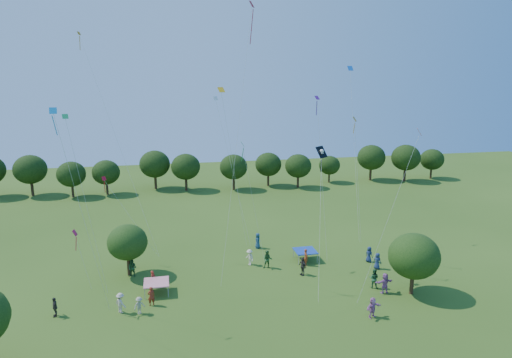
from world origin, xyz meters
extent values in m
cylinder|color=#422B19|center=(-10.97, 22.26, 0.89)|extent=(0.37, 0.37, 1.78)
ellipsoid|color=#234112|center=(-10.97, 22.26, 3.41)|extent=(3.83, 3.83, 3.44)
cylinder|color=#422B19|center=(14.02, 13.22, 0.85)|extent=(0.35, 0.35, 1.69)
ellipsoid|color=#234112|center=(14.02, 13.22, 3.59)|extent=(4.47, 4.47, 4.02)
cylinder|color=#422B19|center=(-28.36, 56.56, 1.08)|extent=(0.44, 0.44, 2.15)
ellipsoid|color=#1B320E|center=(-28.36, 56.56, 4.35)|extent=(5.17, 5.17, 4.65)
cylinder|color=#422B19|center=(-21.78, 54.28, 0.93)|extent=(0.38, 0.38, 1.87)
ellipsoid|color=#1B320E|center=(-21.78, 54.28, 3.77)|extent=(4.48, 4.48, 4.03)
cylinder|color=#422B19|center=(-16.56, 54.89, 0.92)|extent=(0.38, 0.38, 1.84)
ellipsoid|color=#1B320E|center=(-16.56, 54.89, 3.72)|extent=(4.42, 4.42, 3.98)
cylinder|color=#422B19|center=(-8.83, 57.29, 1.07)|extent=(0.44, 0.44, 2.14)
ellipsoid|color=#1B320E|center=(-8.83, 57.29, 4.33)|extent=(5.14, 5.14, 4.63)
cylinder|color=#422B19|center=(-3.73, 55.12, 1.01)|extent=(0.42, 0.42, 2.03)
ellipsoid|color=#1B320E|center=(-3.73, 55.12, 4.09)|extent=(4.86, 4.86, 4.37)
cylinder|color=#422B19|center=(4.25, 54.00, 0.98)|extent=(0.40, 0.40, 1.96)
ellipsoid|color=#1B320E|center=(4.25, 54.00, 3.96)|extent=(4.71, 4.71, 4.24)
cylinder|color=#422B19|center=(10.62, 55.53, 0.96)|extent=(0.39, 0.39, 1.91)
ellipsoid|color=#1B320E|center=(10.62, 55.53, 3.87)|extent=(4.59, 4.59, 4.13)
cylinder|color=#422B19|center=(15.42, 53.36, 0.94)|extent=(0.39, 0.39, 1.89)
ellipsoid|color=#1B320E|center=(15.42, 53.36, 3.82)|extent=(4.54, 4.54, 4.08)
cylinder|color=#422B19|center=(22.08, 55.90, 0.79)|extent=(0.33, 0.33, 1.58)
ellipsoid|color=#1B320E|center=(22.08, 55.90, 3.20)|extent=(3.80, 3.80, 3.42)
cylinder|color=#422B19|center=(30.27, 56.13, 1.07)|extent=(0.44, 0.44, 2.13)
ellipsoid|color=#1B320E|center=(30.27, 56.13, 4.31)|extent=(5.12, 5.12, 4.61)
cylinder|color=#422B19|center=(36.10, 54.14, 1.09)|extent=(0.45, 0.45, 2.18)
ellipsoid|color=#1B320E|center=(36.10, 54.14, 4.41)|extent=(5.24, 5.24, 4.72)
cylinder|color=#422B19|center=(42.14, 55.19, 0.91)|extent=(0.37, 0.37, 1.81)
ellipsoid|color=#1B320E|center=(42.14, 55.19, 3.66)|extent=(4.35, 4.35, 3.91)
cube|color=red|center=(-8.31, 17.83, 1.05)|extent=(2.20, 2.20, 0.08)
cylinder|color=#999999|center=(-9.31, 16.83, 0.55)|extent=(0.05, 0.05, 1.10)
cylinder|color=#999999|center=(-7.31, 16.83, 0.55)|extent=(0.05, 0.05, 1.10)
cylinder|color=#999999|center=(-9.31, 18.83, 0.55)|extent=(0.05, 0.05, 1.10)
cylinder|color=#999999|center=(-7.31, 18.83, 0.55)|extent=(0.05, 0.05, 1.10)
cube|color=#183C9D|center=(7.00, 22.38, 1.05)|extent=(2.20, 2.20, 0.08)
cylinder|color=#999999|center=(6.00, 21.38, 0.55)|extent=(0.05, 0.05, 1.10)
cylinder|color=#999999|center=(8.00, 21.38, 0.55)|extent=(0.05, 0.05, 1.10)
cylinder|color=#999999|center=(6.00, 23.38, 0.55)|extent=(0.05, 0.05, 1.10)
cylinder|color=#999999|center=(8.00, 23.38, 0.55)|extent=(0.05, 0.05, 1.10)
imported|color=navy|center=(2.78, 26.76, 0.88)|extent=(0.65, 0.95, 1.77)
imported|color=maroon|center=(-8.72, 15.65, 0.85)|extent=(0.72, 0.56, 1.70)
imported|color=#235228|center=(-10.62, 21.83, 0.88)|extent=(0.98, 0.76, 1.76)
imported|color=#A49C83|center=(-9.65, 14.40, 0.74)|extent=(1.06, 0.85, 1.48)
imported|color=#37312C|center=(5.63, 18.91, 0.91)|extent=(0.82, 1.17, 1.82)
imported|color=#A661A5|center=(11.74, 13.83, 0.94)|extent=(1.80, 0.79, 1.88)
imported|color=navy|center=(13.40, 20.62, 0.83)|extent=(0.82, 0.93, 1.66)
imported|color=#9F3B1D|center=(6.66, 21.11, 0.88)|extent=(0.48, 0.69, 1.76)
imported|color=#265933|center=(11.23, 14.97, 0.92)|extent=(1.02, 0.92, 1.83)
imported|color=beige|center=(-11.16, 14.90, 0.87)|extent=(1.14, 1.18, 1.73)
imported|color=#372F2C|center=(-16.32, 15.37, 0.82)|extent=(0.54, 1.01, 1.65)
imported|color=#AD64A0|center=(8.80, 10.12, 0.85)|extent=(1.69, 1.12, 1.71)
imported|color=navy|center=(13.45, 18.82, 0.84)|extent=(0.84, 0.93, 1.67)
imported|color=maroon|center=(-8.63, 19.13, 0.81)|extent=(0.64, 0.71, 1.61)
imported|color=#2B5A26|center=(2.65, 21.15, 0.94)|extent=(1.02, 0.72, 1.88)
imported|color=beige|center=(1.01, 22.30, 0.84)|extent=(0.95, 1.20, 1.68)
cube|color=black|center=(7.13, 18.70, 12.18)|extent=(1.32, 1.22, 1.01)
cube|color=black|center=(7.13, 18.75, 10.84)|extent=(0.09, 0.27, 1.18)
sphere|color=white|center=(7.13, 18.64, 12.28)|extent=(0.37, 0.37, 0.37)
cylinder|color=white|center=(7.13, 18.64, 12.00)|extent=(0.26, 0.51, 0.33)
cylinder|color=white|center=(7.13, 18.64, 12.00)|extent=(0.26, 0.51, 0.33)
cylinder|color=beige|center=(5.82, 14.88, 6.49)|extent=(2.63, 7.67, 10.39)
cube|color=red|center=(1.02, 20.93, 25.19)|extent=(0.61, 0.73, 0.57)
cube|color=red|center=(1.02, 20.98, 23.29)|extent=(0.24, 0.63, 2.94)
cylinder|color=beige|center=(-0.90, 18.16, 13.11)|extent=(3.86, 5.57, 23.63)
cube|color=red|center=(-13.20, 26.29, 8.90)|extent=(0.46, 0.46, 0.39)
cube|color=red|center=(-13.20, 26.34, 8.01)|extent=(0.06, 0.27, 1.22)
cylinder|color=beige|center=(-10.67, 24.79, 5.01)|extent=(5.08, 3.02, 7.43)
cube|color=#F33A0C|center=(11.58, 9.93, 14.97)|extent=(0.62, 0.73, 0.54)
cylinder|color=beige|center=(9.54, 10.10, 8.00)|extent=(4.11, 0.35, 13.41)
cube|color=orange|center=(11.60, 21.80, 14.84)|extent=(0.60, 0.67, 0.49)
cube|color=orange|center=(11.60, 21.85, 13.93)|extent=(0.11, 0.25, 1.07)
cylinder|color=beige|center=(12.57, 22.38, 7.95)|extent=(1.96, 1.18, 13.30)
cube|color=#188529|center=(-0.38, 17.98, 13.25)|extent=(0.35, 0.55, 0.45)
cube|color=#188529|center=(-0.38, 18.03, 12.31)|extent=(0.22, 0.25, 1.21)
cylinder|color=beige|center=(0.79, 18.66, 7.17)|extent=(2.36, 1.39, 11.74)
cube|color=blue|center=(13.92, 28.98, 19.86)|extent=(0.68, 0.47, 0.53)
cylinder|color=beige|center=(13.65, 26.02, 10.45)|extent=(0.55, 5.92, 18.30)
cube|color=#5B1582|center=(7.15, 20.45, 17.04)|extent=(0.57, 0.52, 0.35)
cube|color=#5B1582|center=(7.15, 20.50, 16.06)|extent=(0.13, 0.31, 1.35)
cylinder|color=beige|center=(7.63, 19.61, 9.07)|extent=(0.98, 1.71, 15.55)
cube|color=white|center=(-1.73, 26.29, 16.79)|extent=(0.49, 0.40, 0.39)
cylinder|color=beige|center=(-0.11, 25.33, 8.96)|extent=(3.24, 1.94, 15.32)
cube|color=#0D80C3|center=(-13.51, 8.58, 17.03)|extent=(0.46, 0.30, 0.37)
cube|color=#0D80C3|center=(-13.51, 8.63, 16.14)|extent=(0.21, 0.26, 1.22)
cylinder|color=beige|center=(-12.64, 10.78, 9.07)|extent=(1.76, 4.42, 15.55)
cube|color=red|center=(-14.38, 15.90, 6.82)|extent=(0.32, 0.55, 0.47)
cube|color=red|center=(-14.38, 15.95, 5.86)|extent=(0.22, 0.26, 1.25)
cylinder|color=beige|center=(-14.03, 16.46, 3.95)|extent=(0.72, 1.14, 5.31)
cube|color=orange|center=(-14.99, 29.69, 23.20)|extent=(0.36, 0.45, 0.35)
cube|color=orange|center=(-14.99, 29.74, 22.26)|extent=(0.16, 0.31, 1.36)
cylinder|color=beige|center=(-11.52, 26.43, 12.17)|extent=(6.95, 6.54, 21.74)
cube|color=#F1AB15|center=(-1.41, 24.07, 17.72)|extent=(0.78, 0.69, 0.50)
cylinder|color=beige|center=(-0.14, 24.38, 9.37)|extent=(2.56, 0.65, 16.15)
cube|color=#188448|center=(-14.03, 14.54, 16.18)|extent=(0.48, 0.39, 0.33)
cylinder|color=beige|center=(-13.15, 15.30, 8.65)|extent=(1.79, 1.54, 14.71)
camera|label=1|loc=(-7.06, -20.79, 19.10)|focal=32.00mm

